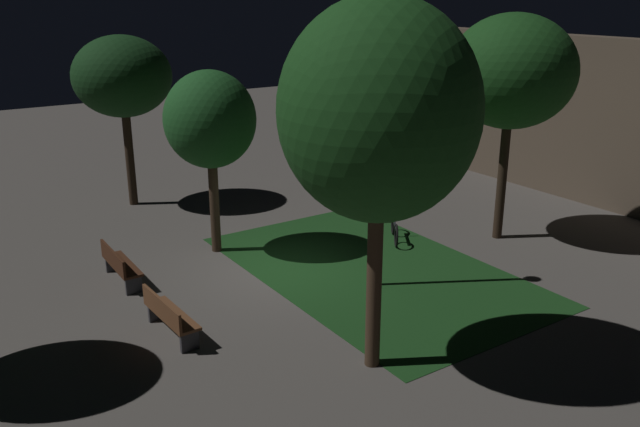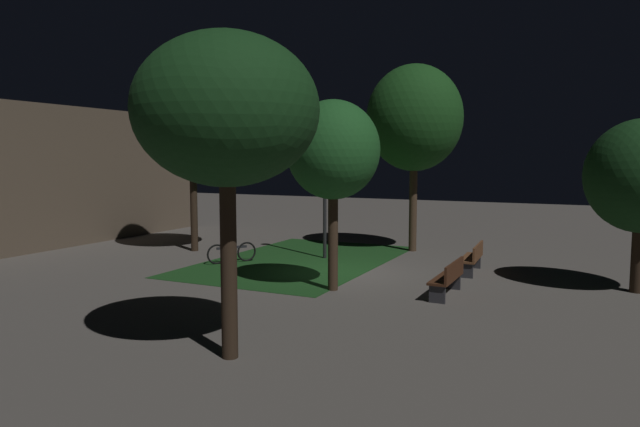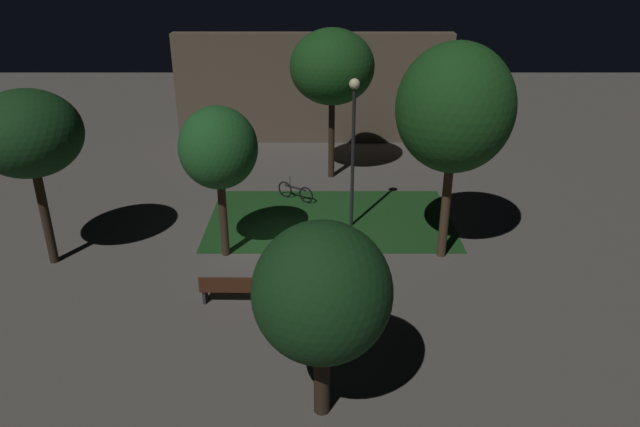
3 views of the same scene
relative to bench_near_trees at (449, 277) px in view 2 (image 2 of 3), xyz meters
name	(u,v)px [view 2 (image 2 of 3)]	position (x,y,z in m)	size (l,w,h in m)	color
ground_plane	(340,272)	(1.59, 3.65, -0.48)	(60.00, 60.00, 0.00)	#56514C
grass_lawn	(300,260)	(2.83, 5.62, -0.48)	(8.88, 5.44, 0.01)	#194219
bench_near_trees	(449,277)	(0.00, 0.00, 0.00)	(1.81, 0.50, 0.88)	#422314
bench_front_right	(473,257)	(3.19, 0.00, 0.00)	(1.82, 0.56, 0.88)	brown
tree_tall_center	(226,111)	(-6.03, 2.39, 3.72)	(3.11, 3.11, 5.51)	#2D2116
tree_back_right	(414,118)	(6.39, 2.80, 4.37)	(3.48, 3.48, 6.79)	#423021
tree_back_left	(192,122)	(2.94, 10.09, 4.24)	(3.45, 3.45, 6.27)	#2D2116
tree_left_canopy	(333,151)	(-0.63, 2.88, 3.13)	(2.40, 2.40, 4.91)	#38281C
lamp_post_plaza_west	(325,155)	(3.57, 5.07, 3.03)	(0.36, 0.36, 5.28)	black
bicycle	(232,253)	(1.47, 7.45, -0.14)	(1.43, 1.02, 0.93)	black
building_wall_backdrop	(72,176)	(2.11, 15.36, 2.22)	(13.70, 0.80, 5.41)	brown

